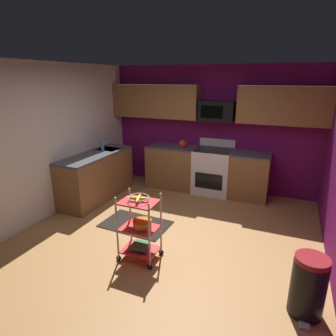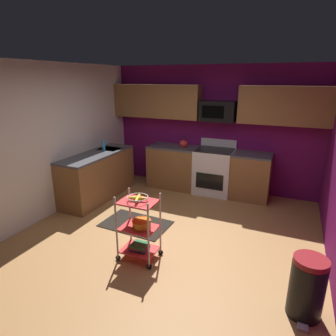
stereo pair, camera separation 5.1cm
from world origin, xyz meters
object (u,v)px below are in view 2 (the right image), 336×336
(fruit_bowl, at_px, (138,198))
(dish_soap_bottle, at_px, (104,146))
(book_stack, at_px, (139,246))
(microwave, at_px, (218,111))
(oven_range, at_px, (214,171))
(mixing_bowl_large, at_px, (142,224))
(rolling_cart, at_px, (139,228))
(trash_can, at_px, (307,287))
(kettle, at_px, (184,144))

(fruit_bowl, distance_m, dish_soap_bottle, 2.52)
(book_stack, height_order, dish_soap_bottle, dish_soap_bottle)
(microwave, bearing_deg, oven_range, -89.74)
(mixing_bowl_large, bearing_deg, rolling_cart, 180.00)
(book_stack, height_order, trash_can, trash_can)
(oven_range, distance_m, kettle, 0.86)
(dish_soap_bottle, bearing_deg, kettle, 33.69)
(book_stack, height_order, kettle, kettle)
(microwave, relative_size, rolling_cart, 0.77)
(microwave, xyz_separation_m, book_stack, (-0.28, -2.80, -1.53))
(rolling_cart, bearing_deg, microwave, 84.21)
(mixing_bowl_large, relative_size, kettle, 0.95)
(trash_can, bearing_deg, rolling_cart, 174.91)
(fruit_bowl, height_order, mixing_bowl_large, fruit_bowl)
(rolling_cart, distance_m, fruit_bowl, 0.43)
(microwave, distance_m, trash_can, 3.71)
(oven_range, relative_size, fruit_bowl, 4.04)
(microwave, distance_m, dish_soap_bottle, 2.41)
(mixing_bowl_large, xyz_separation_m, trash_can, (1.98, -0.18, -0.19))
(rolling_cart, height_order, kettle, kettle)
(oven_range, distance_m, microwave, 1.23)
(rolling_cart, relative_size, book_stack, 3.64)
(oven_range, xyz_separation_m, kettle, (-0.68, -0.00, 0.52))
(kettle, bearing_deg, book_stack, -81.54)
(microwave, bearing_deg, kettle, -170.99)
(oven_range, relative_size, trash_can, 1.67)
(microwave, xyz_separation_m, mixing_bowl_large, (-0.24, -2.80, -1.18))
(microwave, height_order, dish_soap_bottle, microwave)
(fruit_bowl, xyz_separation_m, trash_can, (2.02, -0.18, -0.55))
(dish_soap_bottle, relative_size, trash_can, 0.30)
(fruit_bowl, xyz_separation_m, book_stack, (-0.00, -0.00, -0.71))
(book_stack, xyz_separation_m, kettle, (-0.40, 2.69, 0.83))
(kettle, xyz_separation_m, trash_can, (2.42, -2.87, -0.67))
(oven_range, relative_size, kettle, 4.17)
(dish_soap_bottle, bearing_deg, rolling_cart, -44.69)
(kettle, height_order, dish_soap_bottle, kettle)
(rolling_cart, distance_m, trash_can, 2.04)
(dish_soap_bottle, xyz_separation_m, trash_can, (3.81, -1.95, -0.69))
(microwave, bearing_deg, book_stack, -95.79)
(oven_range, xyz_separation_m, trash_can, (1.74, -2.88, -0.15))
(rolling_cart, bearing_deg, mixing_bowl_large, 0.00)
(fruit_bowl, bearing_deg, kettle, 98.46)
(oven_range, relative_size, microwave, 1.57)
(oven_range, bearing_deg, kettle, -179.68)
(book_stack, distance_m, kettle, 2.84)
(dish_soap_bottle, distance_m, trash_can, 4.34)
(fruit_bowl, height_order, book_stack, fruit_bowl)
(microwave, xyz_separation_m, kettle, (-0.68, -0.11, -0.70))
(rolling_cart, bearing_deg, trash_can, -5.09)
(mixing_bowl_large, xyz_separation_m, dish_soap_bottle, (-1.83, 1.77, 0.50))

